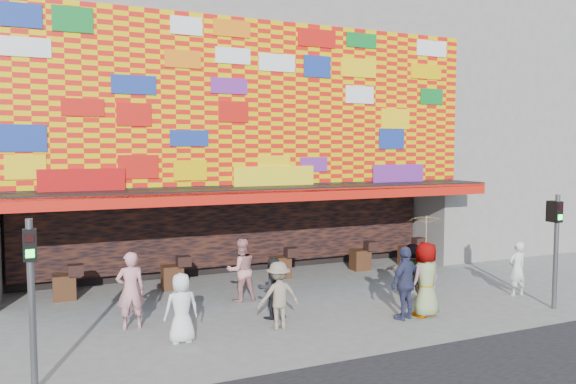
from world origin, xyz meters
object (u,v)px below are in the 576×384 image
object	(u,v)px
ped_c	(272,288)
ped_f	(412,271)
signal_left	(31,285)
signal_right	(556,238)
ped_i	(241,270)
ped_e	(406,283)
ped_h	(517,269)
parasol	(427,232)
ped_b	(131,290)
ped_g	(426,279)
ped_d	(278,295)
ped_a	(181,308)

from	to	relation	value
ped_c	ped_f	world-z (taller)	ped_f
signal_left	signal_right	size ratio (longest dim) A/B	1.00
ped_f	ped_i	size ratio (longest dim) A/B	0.91
ped_e	ped_h	world-z (taller)	ped_e
signal_right	ped_f	bearing A→B (deg)	141.45
parasol	signal_left	bearing A→B (deg)	-174.79
signal_right	ped_e	size ratio (longest dim) A/B	1.66
ped_e	parasol	world-z (taller)	parasol
ped_f	ped_i	xyz separation A→B (m)	(-4.40, 1.76, 0.08)
ped_c	ped_e	distance (m)	3.28
ped_b	parasol	xyz separation A→B (m)	(6.87, -1.99, 1.22)
signal_left	ped_g	distance (m)	8.98
ped_g	ped_h	world-z (taller)	ped_g
ped_b	ped_f	world-z (taller)	ped_b
ped_d	parasol	world-z (taller)	parasol
ped_a	parasol	world-z (taller)	parasol
signal_right	ped_c	world-z (taller)	signal_right
ped_c	ped_g	xyz separation A→B (m)	(3.56, -1.42, 0.18)
ped_b	ped_g	xyz separation A→B (m)	(6.87, -1.99, 0.03)
ped_h	ped_d	bearing A→B (deg)	1.26
ped_d	parasol	distance (m)	4.01
ped_a	ped_f	bearing A→B (deg)	-173.58
ped_a	ped_c	xyz separation A→B (m)	(2.44, 0.83, -0.00)
signal_left	ped_e	world-z (taller)	signal_left
signal_right	ped_d	size ratio (longest dim) A/B	1.91
ped_b	ped_e	world-z (taller)	same
ped_f	ped_h	world-z (taller)	ped_f
signal_left	ped_e	size ratio (longest dim) A/B	1.66
signal_left	ped_b	size ratio (longest dim) A/B	1.66
signal_left	ped_i	distance (m)	6.61
signal_left	ped_f	xyz separation A→B (m)	(9.55, 2.27, -1.07)
signal_left	ped_d	size ratio (longest dim) A/B	1.91
ped_d	ped_g	distance (m)	3.78
signal_left	ped_e	xyz separation A→B (m)	(8.30, 0.83, -0.96)
signal_left	ped_f	distance (m)	9.88
ped_c	parasol	xyz separation A→B (m)	(3.56, -1.42, 1.37)
ped_e	ped_d	bearing A→B (deg)	-28.62
signal_left	ped_b	world-z (taller)	signal_left
ped_e	ped_f	xyz separation A→B (m)	(1.25, 1.44, -0.12)
ped_e	ped_i	xyz separation A→B (m)	(-3.15, 3.19, -0.04)
ped_f	ped_i	world-z (taller)	ped_i
parasol	ped_i	bearing A→B (deg)	139.37
ped_a	ped_d	distance (m)	2.27
ped_a	ped_g	size ratio (longest dim) A/B	0.81
signal_left	ped_e	distance (m)	8.40
ped_c	ped_g	bearing A→B (deg)	156.42
ped_a	ped_b	world-z (taller)	ped_b
ped_h	ped_i	distance (m)	7.83
parasol	ped_f	bearing A→B (deg)	65.63
ped_c	ped_i	distance (m)	1.81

